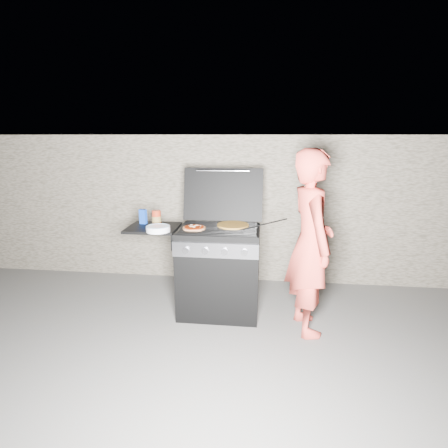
# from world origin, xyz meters

# --- Properties ---
(ground) EXTENTS (50.00, 50.00, 0.00)m
(ground) POSITION_xyz_m (0.00, 0.00, 0.00)
(ground) COLOR #575554
(stone_wall) EXTENTS (8.00, 0.35, 1.80)m
(stone_wall) POSITION_xyz_m (0.00, 1.05, 0.90)
(stone_wall) COLOR gray
(stone_wall) RESTS_ON ground
(gas_grill) EXTENTS (1.34, 0.79, 0.91)m
(gas_grill) POSITION_xyz_m (-0.25, 0.00, 0.46)
(gas_grill) COLOR black
(gas_grill) RESTS_ON ground
(pizza_topped) EXTENTS (0.29, 0.29, 0.02)m
(pizza_topped) POSITION_xyz_m (-0.24, -0.07, 0.92)
(pizza_topped) COLOR tan
(pizza_topped) RESTS_ON gas_grill
(pizza_plain) EXTENTS (0.41, 0.41, 0.02)m
(pizza_plain) POSITION_xyz_m (0.13, 0.09, 0.92)
(pizza_plain) COLOR gold
(pizza_plain) RESTS_ON gas_grill
(sauce_jar) EXTENTS (0.11, 0.11, 0.14)m
(sauce_jar) POSITION_xyz_m (-0.67, 0.11, 0.97)
(sauce_jar) COLOR #A32C14
(sauce_jar) RESTS_ON gas_grill
(blue_carton) EXTENTS (0.08, 0.06, 0.15)m
(blue_carton) POSITION_xyz_m (-0.80, 0.10, 0.98)
(blue_carton) COLOR #0D37A5
(blue_carton) RESTS_ON gas_grill
(plate_stack) EXTENTS (0.27, 0.27, 0.05)m
(plate_stack) POSITION_xyz_m (-0.57, -0.17, 0.93)
(plate_stack) COLOR white
(plate_stack) RESTS_ON gas_grill
(person) EXTENTS (0.52, 0.69, 1.69)m
(person) POSITION_xyz_m (0.86, -0.21, 0.85)
(person) COLOR #DA4538
(person) RESTS_ON ground
(tongs) EXTENTS (0.47, 0.18, 0.10)m
(tongs) POSITION_xyz_m (0.43, 0.00, 0.96)
(tongs) COLOR black
(tongs) RESTS_ON gas_grill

